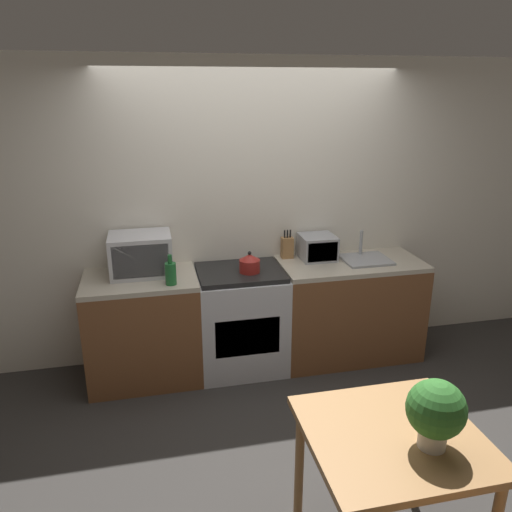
{
  "coord_description": "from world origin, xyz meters",
  "views": [
    {
      "loc": [
        -0.88,
        -2.98,
        2.35
      ],
      "look_at": [
        -0.06,
        0.75,
        1.05
      ],
      "focal_mm": 35.0,
      "sensor_mm": 36.0,
      "label": 1
    }
  ],
  "objects_px": {
    "toaster_oven": "(317,247)",
    "dining_table": "(392,451)",
    "kettle": "(250,263)",
    "bottle": "(171,273)",
    "microwave": "(141,254)",
    "stove_range": "(241,319)"
  },
  "relations": [
    {
      "from": "bottle",
      "to": "toaster_oven",
      "type": "bearing_deg",
      "value": 14.22
    },
    {
      "from": "stove_range",
      "to": "microwave",
      "type": "xyz_separation_m",
      "value": [
        -0.8,
        0.1,
        0.62
      ]
    },
    {
      "from": "microwave",
      "to": "dining_table",
      "type": "distance_m",
      "value": 2.46
    },
    {
      "from": "microwave",
      "to": "dining_table",
      "type": "xyz_separation_m",
      "value": [
        1.16,
        -2.13,
        -0.39
      ]
    },
    {
      "from": "stove_range",
      "to": "microwave",
      "type": "height_order",
      "value": "microwave"
    },
    {
      "from": "microwave",
      "to": "bottle",
      "type": "xyz_separation_m",
      "value": [
        0.22,
        -0.29,
        -0.07
      ]
    },
    {
      "from": "dining_table",
      "to": "microwave",
      "type": "bearing_deg",
      "value": 118.53
    },
    {
      "from": "dining_table",
      "to": "stove_range",
      "type": "bearing_deg",
      "value": 100.08
    },
    {
      "from": "bottle",
      "to": "microwave",
      "type": "bearing_deg",
      "value": 127.35
    },
    {
      "from": "stove_range",
      "to": "bottle",
      "type": "relative_size",
      "value": 3.76
    },
    {
      "from": "stove_range",
      "to": "bottle",
      "type": "distance_m",
      "value": 0.82
    },
    {
      "from": "toaster_oven",
      "to": "stove_range",
      "type": "bearing_deg",
      "value": -168.87
    },
    {
      "from": "microwave",
      "to": "dining_table",
      "type": "bearing_deg",
      "value": -61.47
    },
    {
      "from": "kettle",
      "to": "toaster_oven",
      "type": "relative_size",
      "value": 0.59
    },
    {
      "from": "toaster_oven",
      "to": "dining_table",
      "type": "relative_size",
      "value": 0.36
    },
    {
      "from": "toaster_oven",
      "to": "dining_table",
      "type": "distance_m",
      "value": 2.23
    },
    {
      "from": "microwave",
      "to": "bottle",
      "type": "bearing_deg",
      "value": -52.65
    },
    {
      "from": "kettle",
      "to": "toaster_oven",
      "type": "height_order",
      "value": "toaster_oven"
    },
    {
      "from": "stove_range",
      "to": "bottle",
      "type": "xyz_separation_m",
      "value": [
        -0.58,
        -0.19,
        0.54
      ]
    },
    {
      "from": "stove_range",
      "to": "kettle",
      "type": "bearing_deg",
      "value": -38.87
    },
    {
      "from": "stove_range",
      "to": "toaster_oven",
      "type": "height_order",
      "value": "toaster_oven"
    },
    {
      "from": "microwave",
      "to": "stove_range",
      "type": "bearing_deg",
      "value": -7.09
    }
  ]
}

